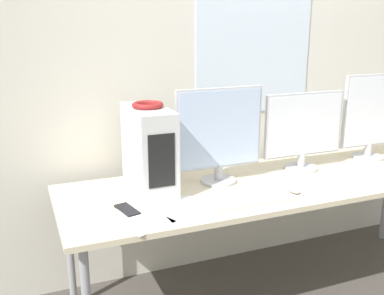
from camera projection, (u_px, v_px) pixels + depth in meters
The scene contains 12 objects.
wall_back at pixel (240, 56), 2.77m from camera, with size 8.00×0.07×2.70m.
desk at pixel (278, 186), 2.51m from camera, with size 2.41×0.75×0.71m.
pc_tower at pixel (149, 149), 2.29m from camera, with size 0.19×0.42×0.43m.
headphones at pixel (148, 105), 2.23m from camera, with size 0.16×0.16×0.03m.
monitor_main at pixel (219, 134), 2.38m from camera, with size 0.49×0.20×0.52m.
monitor_right_near at pixel (304, 129), 2.61m from camera, with size 0.51×0.20×0.46m.
monitor_right_far at pixel (372, 115), 2.81m from camera, with size 0.44×0.20×0.54m.
keyboard at pixel (249, 199), 2.19m from camera, with size 0.42×0.16×0.02m.
mouse at pixel (294, 190), 2.30m from camera, with size 0.05×0.09×0.03m.
cell_phone at pixel (127, 210), 2.08m from camera, with size 0.10×0.16×0.01m.
paper_sheet_left at pixel (137, 218), 2.00m from camera, with size 0.31×0.35×0.00m.
paper_sheet_front at pixel (183, 209), 2.10m from camera, with size 0.23×0.31×0.00m.
Camera 1 is at (-1.32, -1.64, 1.56)m, focal length 42.00 mm.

